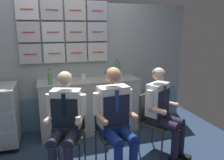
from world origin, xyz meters
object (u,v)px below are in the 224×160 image
paper_cup_blue (121,75)px  water_bottle_blue_cap (50,77)px  folding_chair_left (69,126)px  crew_member_left (65,119)px  crew_member_by_counter (163,109)px  folding_chair_by_counter (152,116)px  crew_member_right (116,115)px  folding_chair_right (111,125)px  service_trolley (4,114)px

paper_cup_blue → water_bottle_blue_cap: bearing=-171.1°
folding_chair_left → crew_member_left: bearing=-109.8°
folding_chair_left → paper_cup_blue: paper_cup_blue is taller
crew_member_by_counter → water_bottle_blue_cap: size_ratio=5.25×
folding_chair_left → crew_member_by_counter: (1.25, -0.13, 0.15)m
crew_member_left → folding_chair_by_counter: (1.22, 0.16, -0.16)m
folding_chair_left → crew_member_right: (0.54, -0.27, 0.19)m
crew_member_left → folding_chair_right: (0.58, 0.04, -0.16)m
folding_chair_by_counter → water_bottle_blue_cap: (-1.35, 0.74, 0.49)m
water_bottle_blue_cap → crew_member_by_counter: bearing=-31.5°
folding_chair_right → paper_cup_blue: paper_cup_blue is taller
folding_chair_right → crew_member_right: (0.02, -0.16, 0.19)m
folding_chair_by_counter → service_trolley: bearing=159.5°
folding_chair_by_counter → crew_member_right: bearing=-156.0°
service_trolley → crew_member_right: bearing=-36.6°
folding_chair_left → crew_member_left: crew_member_left is taller
crew_member_by_counter → crew_member_right: bearing=-168.8°
folding_chair_by_counter → crew_member_by_counter: size_ratio=0.69×
folding_chair_right → crew_member_by_counter: (0.73, -0.02, 0.15)m
water_bottle_blue_cap → service_trolley: bearing=177.7°
crew_member_left → folding_chair_right: 0.60m
folding_chair_left → crew_member_by_counter: bearing=-6.0°
service_trolley → crew_member_right: size_ratio=0.72×
water_bottle_blue_cap → paper_cup_blue: size_ratio=3.47×
folding_chair_right → crew_member_right: 0.25m
folding_chair_left → water_bottle_blue_cap: size_ratio=3.62×
service_trolley → folding_chair_by_counter: (2.04, -0.76, 0.03)m
folding_chair_left → folding_chair_right: bearing=-12.7°
crew_member_left → folding_chair_by_counter: 1.24m
crew_member_left → crew_member_right: (0.59, -0.12, 0.03)m
folding_chair_by_counter → paper_cup_blue: paper_cup_blue is taller
service_trolley → water_bottle_blue_cap: 0.87m
water_bottle_blue_cap → folding_chair_by_counter: bearing=-28.7°
paper_cup_blue → crew_member_by_counter: bearing=-77.9°
crew_member_right → crew_member_by_counter: crew_member_right is taller
folding_chair_right → folding_chair_by_counter: 0.66m
crew_member_by_counter → paper_cup_blue: size_ratio=18.20×
folding_chair_left → paper_cup_blue: size_ratio=12.57×
crew_member_left → water_bottle_blue_cap: crew_member_left is taller
folding_chair_right → crew_member_by_counter: crew_member_by_counter is taller
crew_member_right → paper_cup_blue: (0.49, 1.21, 0.23)m
folding_chair_right → crew_member_by_counter: size_ratio=0.69×
folding_chair_left → folding_chair_by_counter: size_ratio=1.00×
paper_cup_blue → folding_chair_right: bearing=-115.8°
crew_member_by_counter → water_bottle_blue_cap: (-1.43, 0.88, 0.34)m
folding_chair_right → folding_chair_by_counter: same height
service_trolley → paper_cup_blue: paper_cup_blue is taller
paper_cup_blue → folding_chair_left: bearing=-137.8°
folding_chair_right → paper_cup_blue: (0.51, 1.05, 0.42)m
crew_member_right → service_trolley: bearing=143.4°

